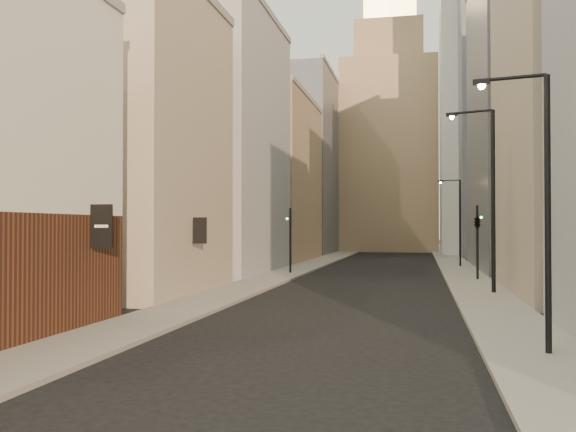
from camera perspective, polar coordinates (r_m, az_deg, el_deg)
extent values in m
cube|color=gray|center=(62.02, 2.47, -4.21)|extent=(3.00, 140.00, 0.15)
cube|color=gray|center=(61.32, 14.59, -4.22)|extent=(3.00, 140.00, 0.15)
cube|color=black|center=(22.77, -16.25, -0.88)|extent=(0.80, 0.08, 1.50)
cube|color=black|center=(31.96, -7.84, -1.28)|extent=(0.70, 0.08, 1.30)
cube|color=gray|center=(35.88, -13.88, 6.13)|extent=(8.00, 12.00, 16.00)
cube|color=gray|center=(50.93, -6.05, 6.27)|extent=(8.00, 16.00, 20.00)
cube|color=tan|center=(68.07, -1.45, 3.17)|extent=(8.00, 18.00, 17.00)
cube|color=gray|center=(87.89, 1.51, 4.52)|extent=(8.00, 20.00, 24.00)
cube|color=gray|center=(57.57, 20.33, 8.50)|extent=(8.00, 20.00, 26.00)
cube|color=gray|center=(88.05, 21.41, 13.17)|extent=(20.00, 22.00, 50.00)
cube|color=tan|center=(98.78, 9.06, 5.09)|extent=(14.00, 14.00, 28.00)
cube|color=tan|center=(101.99, 9.04, 14.63)|extent=(10.00, 10.00, 6.00)
cylinder|color=#FFCC72|center=(103.60, 9.03, 17.56)|extent=(8.00, 8.00, 5.00)
cube|color=silver|center=(85.46, 16.10, 8.10)|extent=(8.00, 8.00, 34.00)
cylinder|color=black|center=(18.83, 22.10, -0.01)|extent=(0.17, 0.17, 7.74)
cylinder|color=black|center=(19.32, 19.42, 11.52)|extent=(1.70, 0.46, 0.10)
cube|color=black|center=(19.39, 16.83, 11.33)|extent=(0.50, 0.28, 0.15)
sphere|color=#FFAC3F|center=(19.37, 16.84, 11.01)|extent=(0.21, 0.21, 0.21)
cylinder|color=black|center=(35.32, 17.78, 1.17)|extent=(0.22, 0.22, 9.74)
cylinder|color=black|center=(36.06, 16.04, 8.90)|extent=(2.10, 0.79, 0.13)
cube|color=black|center=(36.31, 14.36, 8.73)|extent=(0.64, 0.41, 0.19)
sphere|color=#FFAC3F|center=(36.29, 14.36, 8.51)|extent=(0.26, 0.26, 0.26)
cylinder|color=black|center=(58.23, 15.05, -0.68)|extent=(0.17, 0.17, 7.69)
cylinder|color=black|center=(58.54, 14.21, 3.08)|extent=(1.68, 0.52, 0.10)
cube|color=black|center=(58.71, 13.40, 3.03)|extent=(0.50, 0.30, 0.15)
sphere|color=#FFAC3F|center=(58.70, 13.40, 2.92)|extent=(0.21, 0.21, 0.21)
cylinder|color=black|center=(48.09, 0.21, -2.26)|extent=(0.16, 0.16, 5.00)
imported|color=black|center=(48.08, 0.21, -0.24)|extent=(0.42, 0.42, 1.11)
sphere|color=#19E533|center=(48.13, -0.08, -0.24)|extent=(0.16, 0.16, 0.16)
cylinder|color=black|center=(43.88, 16.49, -2.34)|extent=(0.16, 0.16, 5.00)
imported|color=black|center=(43.87, 16.47, -0.12)|extent=(0.61, 0.61, 1.43)
sphere|color=#19E533|center=(43.89, 16.80, -0.12)|extent=(0.16, 0.16, 0.16)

